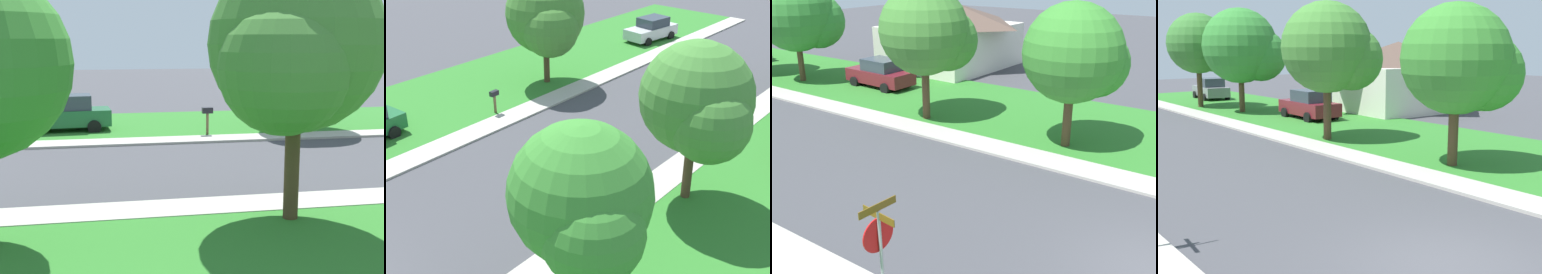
% 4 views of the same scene
% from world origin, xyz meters
% --- Properties ---
extents(sidewalk_east, '(1.40, 56.00, 0.10)m').
position_xyz_m(sidewalk_east, '(4.70, 12.00, 0.05)').
color(sidewalk_east, '#ADA89E').
rests_on(sidewalk_east, ground).
extents(lawn_east, '(8.00, 56.00, 0.08)m').
position_xyz_m(lawn_east, '(9.40, 12.00, 0.04)').
color(lawn_east, '#2D7528').
rests_on(lawn_east, ground).
extents(stop_sign_far_corner, '(0.92, 0.92, 2.77)m').
position_xyz_m(stop_sign_far_corner, '(-4.82, 4.56, 1.89)').
color(stop_sign_far_corner, '#9E9EA3').
rests_on(stop_sign_far_corner, ground).
extents(car_maroon_behind_trees, '(2.20, 4.38, 1.76)m').
position_xyz_m(car_maroon_behind_trees, '(9.20, 18.37, 0.87)').
color(car_maroon_behind_trees, maroon).
rests_on(car_maroon_behind_trees, ground).
extents(tree_sidewalk_near, '(5.13, 4.77, 6.71)m').
position_xyz_m(tree_sidewalk_near, '(7.66, 23.33, 4.17)').
color(tree_sidewalk_near, '#4C3823').
rests_on(tree_sidewalk_near, ground).
extents(tree_sidewalk_mid, '(4.19, 3.90, 5.83)m').
position_xyz_m(tree_sidewalk_mid, '(6.72, 5.13, 3.75)').
color(tree_sidewalk_mid, '#4C3823').
rests_on(tree_sidewalk_mid, ground).
extents(tree_corner_large, '(4.41, 4.10, 6.31)m').
position_xyz_m(tree_corner_large, '(6.24, 12.06, 4.12)').
color(tree_corner_large, '#4C3823').
rests_on(tree_corner_large, ground).
extents(house_right_setback, '(9.27, 8.11, 4.60)m').
position_xyz_m(house_right_setback, '(16.58, 18.51, 2.38)').
color(house_right_setback, silver).
rests_on(house_right_setback, ground).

